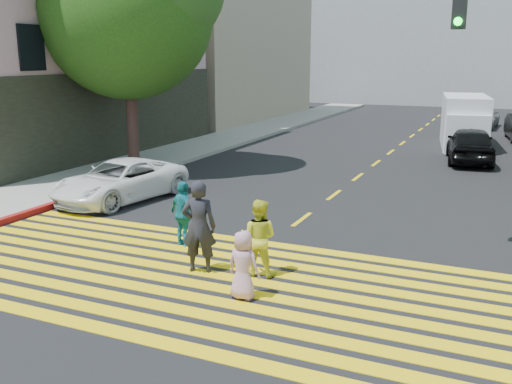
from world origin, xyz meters
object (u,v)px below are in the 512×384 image
Objects in this scene: pedestrian_man at (199,227)px; pedestrian_extra at (183,214)px; dark_car_near at (470,144)px; white_sedan at (120,181)px; white_van at (464,123)px; tree_left at (129,2)px; pedestrian_child at (243,265)px; silver_car at (481,117)px; pedestrian_woman at (259,237)px.

pedestrian_man is 1.71m from pedestrian_extra.
dark_car_near is at bearing -123.52° from pedestrian_man.
dark_car_near is (4.04, 15.12, -0.20)m from pedestrian_man.
white_sedan is 0.81× the size of white_van.
tree_left is 7.40m from white_sedan.
pedestrian_child is at bearing 72.87° from dark_car_near.
pedestrian_child is 0.28× the size of silver_car.
pedestrian_extra is 0.35× the size of white_sedan.
white_sedan is at bearing -57.91° from pedestrian_man.
pedestrian_man reaches higher than white_sedan.
silver_car is at bearing -116.30° from pedestrian_man.
silver_car is (2.45, 28.80, 0.03)m from pedestrian_child.
tree_left is 16.23m from white_van.
pedestrian_man reaches higher than pedestrian_extra.
tree_left is 10.97m from pedestrian_extra.
pedestrian_child is 20.19m from white_van.
tree_left is 2.10× the size of dark_car_near.
pedestrian_extra reaches higher than pedestrian_child.
pedestrian_woman is (8.66, -8.05, -5.36)m from tree_left.
pedestrian_extra is 0.28× the size of white_van.
dark_car_near is at bearing -106.22° from pedestrian_woman.
tree_left is 2.09× the size of white_sedan.
white_van is at bearing 91.49° from silver_car.
pedestrian_woman reaches higher than dark_car_near.
white_van is (10.98, 10.86, -4.98)m from tree_left.
pedestrian_man is 1.23× the size of pedestrian_woman.
tree_left is 2.02× the size of silver_car.
white_van is at bearing -102.13° from pedestrian_woman.
dark_car_near reaches higher than white_sedan.
pedestrian_extra is (6.39, -7.12, -5.38)m from tree_left.
pedestrian_man is at bearing -48.13° from tree_left.
silver_car is at bearing -96.52° from dark_car_near.
white_sedan is (-6.40, 4.97, -0.02)m from pedestrian_child.
silver_car is at bearing -100.63° from pedestrian_woman.
white_sedan is at bearing -127.54° from white_van.
pedestrian_man is 0.43× the size of dark_car_near.
white_van reaches higher than silver_car.
pedestrian_woman is at bearing -42.93° from tree_left.
pedestrian_woman is 1.22× the size of pedestrian_child.
silver_car is at bearing -76.49° from pedestrian_extra.
tree_left is 7.26× the size of pedestrian_child.
pedestrian_man is 28.23m from silver_car.
tree_left is 13.93m from pedestrian_child.
pedestrian_man is 15.65m from dark_car_near.
pedestrian_man is at bearing 85.96° from silver_car.
pedestrian_child is (0.22, -1.16, -0.14)m from pedestrian_woman.
tree_left reaches higher than white_sedan.
white_sedan is at bearing 73.34° from silver_car.
dark_car_near is (11.56, 6.74, -5.39)m from tree_left.
pedestrian_extra is at bearing 83.25° from silver_car.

